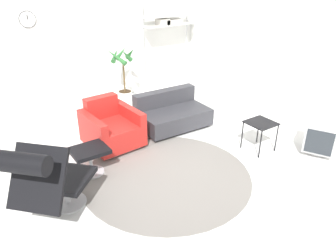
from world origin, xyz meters
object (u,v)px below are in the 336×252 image
lounge_chair (45,176)px  crt_television (321,137)px  armchair_red (111,129)px  ottoman (90,155)px  side_table (261,126)px  couch_low (172,114)px  shelf_unit (169,19)px  potted_plant (124,81)px

lounge_chair → crt_television: 4.10m
armchair_red → ottoman: bearing=40.6°
side_table → couch_low: bearing=113.3°
couch_low → shelf_unit: shelf_unit is taller
lounge_chair → ottoman: bearing=90.0°
crt_television → shelf_unit: 4.14m
lounge_chair → shelf_unit: (3.77, 3.13, 0.99)m
ottoman → side_table: side_table is taller
ottoman → crt_television: size_ratio=0.76×
couch_low → side_table: (0.66, -1.52, 0.20)m
shelf_unit → side_table: bearing=-98.4°
side_table → lounge_chair: bearing=177.3°
armchair_red → side_table: size_ratio=1.84×
lounge_chair → crt_television: bearing=35.5°
crt_television → potted_plant: potted_plant is taller
side_table → shelf_unit: bearing=81.6°
potted_plant → shelf_unit: bearing=11.4°
ottoman → lounge_chair: bearing=-136.3°
crt_television → armchair_red: bearing=24.2°
couch_low → ottoman: bearing=20.7°
lounge_chair → side_table: bearing=43.7°
lounge_chair → potted_plant: 3.75m
ottoman → potted_plant: 2.70m
ottoman → armchair_red: armchair_red is taller
ottoman → potted_plant: bearing=52.1°
lounge_chair → ottoman: lounge_chair is taller
lounge_chair → potted_plant: (2.42, 2.86, -0.13)m
ottoman → crt_television: (3.23, -1.50, -0.02)m
shelf_unit → armchair_red: bearing=-143.0°
potted_plant → lounge_chair: bearing=-130.3°
lounge_chair → armchair_red: (1.39, 1.34, -0.37)m
lounge_chair → side_table: 3.30m
side_table → shelf_unit: (0.49, 3.29, 1.22)m
crt_television → shelf_unit: size_ratio=0.32×
armchair_red → shelf_unit: bearing=-146.6°
side_table → crt_television: (0.73, -0.61, -0.15)m
side_table → potted_plant: (-0.86, 3.01, 0.10)m
shelf_unit → ottoman: bearing=-141.4°
lounge_chair → armchair_red: 1.96m
couch_low → crt_television: bearing=124.8°
ottoman → potted_plant: (1.65, 2.12, 0.23)m
ottoman → armchair_red: 0.86m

